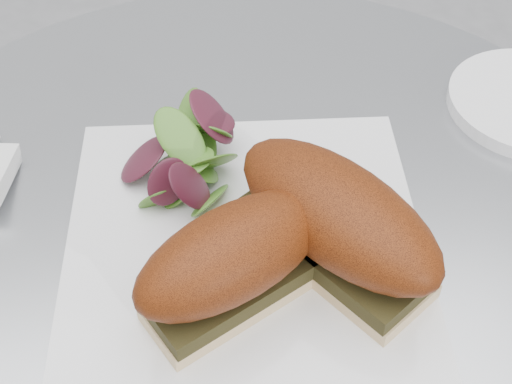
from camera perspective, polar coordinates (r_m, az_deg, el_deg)
table at (r=0.78m, az=-0.41°, el=-14.07°), size 0.70×0.70×0.73m
plate at (r=0.55m, az=-0.91°, el=-4.25°), size 0.29×0.29×0.02m
sandwich_left at (r=0.47m, az=-1.85°, el=-5.60°), size 0.16×0.13×0.08m
sandwich_right at (r=0.50m, az=6.46°, el=-2.30°), size 0.16×0.19×0.08m
salad at (r=0.58m, az=-5.98°, el=3.57°), size 0.11×0.11×0.05m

